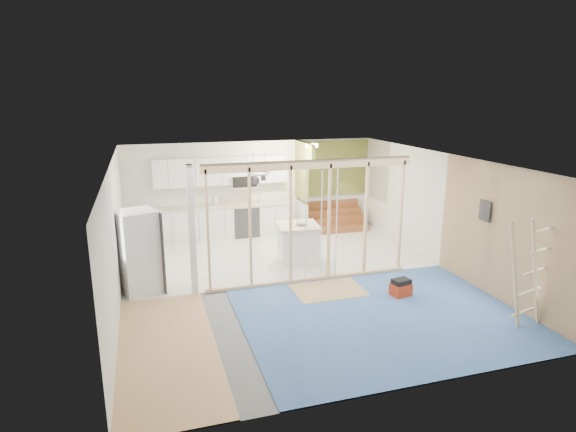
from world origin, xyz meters
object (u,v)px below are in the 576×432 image
object	(u,v)px
island	(298,244)
ladder	(528,273)
toolbox	(401,288)
fridge	(139,252)

from	to	relation	value
island	ladder	world-z (taller)	ladder
island	ladder	size ratio (longest dim) A/B	0.55
island	toolbox	size ratio (longest dim) A/B	2.50
toolbox	ladder	bearing A→B (deg)	-63.25
fridge	ladder	distance (m)	7.09
ladder	fridge	bearing A→B (deg)	150.28
toolbox	ladder	world-z (taller)	ladder
fridge	island	xyz separation A→B (m)	(3.53, 0.75, -0.38)
island	fridge	bearing A→B (deg)	-161.57
fridge	toolbox	size ratio (longest dim) A/B	4.03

